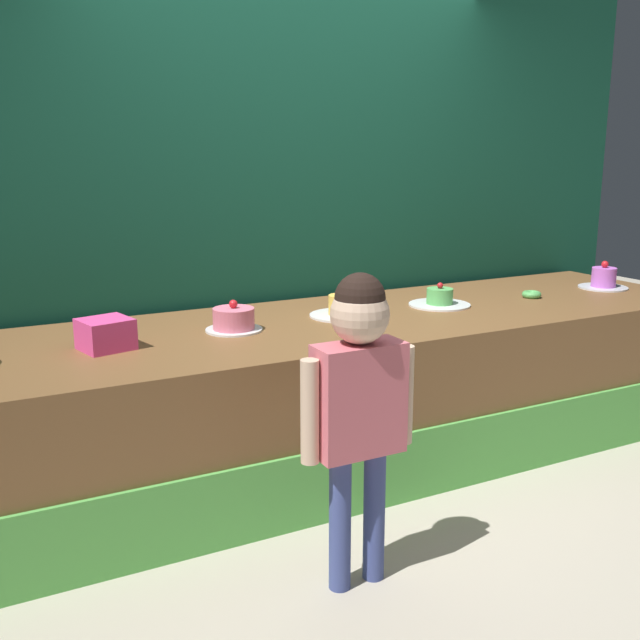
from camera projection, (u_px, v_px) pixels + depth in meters
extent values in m
plane|color=#BCB29E|center=(406.00, 500.00, 3.47)|extent=(12.00, 12.00, 0.00)
cube|color=brown|center=(346.00, 389.00, 3.87)|extent=(4.32, 1.14, 0.76)
cube|color=#59B24C|center=(408.00, 467.00, 3.42)|extent=(4.32, 0.02, 0.34)
cube|color=#144C38|center=(290.00, 175.00, 4.21)|extent=(4.94, 0.08, 2.93)
cylinder|color=#3F4C8C|center=(340.00, 523.00, 2.72)|extent=(0.08, 0.08, 0.53)
cylinder|color=#3F4C8C|center=(374.00, 514.00, 2.79)|extent=(0.08, 0.08, 0.53)
cube|color=#D86672|center=(359.00, 399.00, 2.65)|extent=(0.33, 0.15, 0.41)
cylinder|color=beige|center=(310.00, 412.00, 2.56)|extent=(0.07, 0.07, 0.38)
cylinder|color=beige|center=(404.00, 395.00, 2.74)|extent=(0.07, 0.07, 0.38)
sphere|color=beige|center=(360.00, 314.00, 2.58)|extent=(0.21, 0.21, 0.21)
sphere|color=black|center=(360.00, 298.00, 2.56)|extent=(0.18, 0.18, 0.18)
cube|color=#F64697|center=(106.00, 334.00, 3.19)|extent=(0.24, 0.24, 0.13)
torus|color=#59B259|center=(532.00, 294.00, 4.31)|extent=(0.11, 0.11, 0.04)
cylinder|color=white|center=(234.00, 330.00, 3.53)|extent=(0.27, 0.27, 0.01)
cylinder|color=pink|center=(234.00, 318.00, 3.51)|extent=(0.20, 0.20, 0.10)
sphere|color=red|center=(233.00, 304.00, 3.50)|extent=(0.04, 0.04, 0.04)
cylinder|color=white|center=(342.00, 315.00, 3.83)|extent=(0.34, 0.34, 0.01)
cylinder|color=#F2BF4C|center=(342.00, 305.00, 3.82)|extent=(0.14, 0.14, 0.10)
cone|color=#F2E566|center=(342.00, 290.00, 3.80)|extent=(0.02, 0.02, 0.05)
cylinder|color=white|center=(439.00, 305.00, 4.09)|extent=(0.34, 0.34, 0.01)
cylinder|color=#59B259|center=(440.00, 296.00, 4.08)|extent=(0.15, 0.15, 0.09)
sphere|color=red|center=(440.00, 285.00, 4.07)|extent=(0.03, 0.03, 0.03)
cylinder|color=silver|center=(603.00, 287.00, 4.61)|extent=(0.30, 0.30, 0.01)
cylinder|color=#CC66D8|center=(604.00, 277.00, 4.59)|extent=(0.15, 0.15, 0.12)
sphere|color=red|center=(605.00, 264.00, 4.57)|extent=(0.04, 0.04, 0.04)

